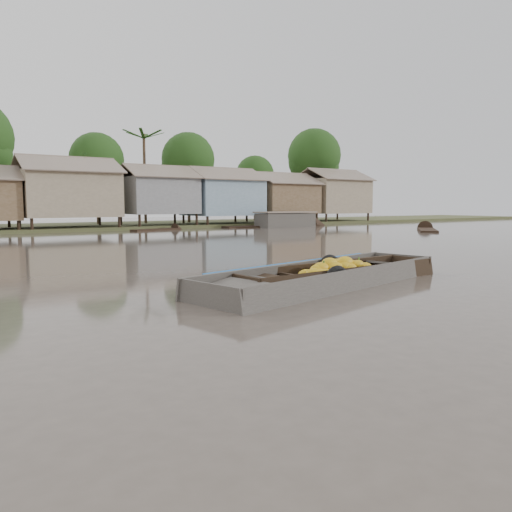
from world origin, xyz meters
TOP-DOWN VIEW (x-y plane):
  - ground at (0.00, 0.00)m, footprint 120.00×120.00m
  - riverbank at (3.03, 31.86)m, footprint 120.00×12.47m
  - banana_boat at (1.88, 0.68)m, footprint 6.21×1.87m
  - viewer_boat at (1.42, 0.53)m, footprint 7.84×3.51m
  - distant_boats at (14.89, 24.40)m, footprint 47.84×15.03m

SIDE VIEW (x-z plane):
  - ground at x=0.00m, z-range 0.00..0.00m
  - viewer_boat at x=1.42m, z-range -0.24..0.37m
  - banana_boat at x=1.88m, z-range -0.25..0.62m
  - distant_boats at x=14.89m, z-range -0.43..0.94m
  - riverbank at x=3.03m, z-range -2.04..8.18m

